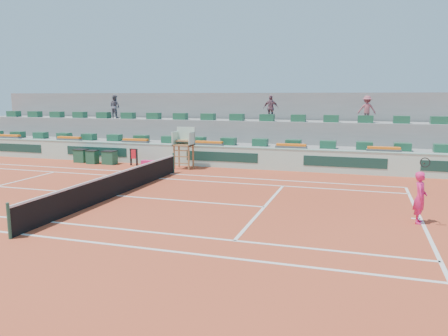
{
  "coord_description": "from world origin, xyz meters",
  "views": [
    {
      "loc": [
        9.78,
        -15.88,
        4.19
      ],
      "look_at": [
        4.0,
        2.5,
        1.0
      ],
      "focal_mm": 35.0,
      "sensor_mm": 36.0,
      "label": 1
    }
  ],
  "objects_px": {
    "umpire_chair": "(184,142)",
    "drink_cooler_a": "(110,157)",
    "player_bag": "(148,163)",
    "tennis_player": "(420,197)"
  },
  "relations": [
    {
      "from": "umpire_chair",
      "to": "drink_cooler_a",
      "type": "height_order",
      "value": "umpire_chair"
    },
    {
      "from": "player_bag",
      "to": "drink_cooler_a",
      "type": "relative_size",
      "value": 0.92
    },
    {
      "from": "drink_cooler_a",
      "to": "tennis_player",
      "type": "distance_m",
      "value": 18.62
    },
    {
      "from": "umpire_chair",
      "to": "drink_cooler_a",
      "type": "distance_m",
      "value": 5.15
    },
    {
      "from": "player_bag",
      "to": "drink_cooler_a",
      "type": "xyz_separation_m",
      "value": [
        -2.6,
        -0.03,
        0.25
      ]
    },
    {
      "from": "player_bag",
      "to": "tennis_player",
      "type": "distance_m",
      "value": 16.34
    },
    {
      "from": "umpire_chair",
      "to": "drink_cooler_a",
      "type": "relative_size",
      "value": 2.86
    },
    {
      "from": "umpire_chair",
      "to": "drink_cooler_a",
      "type": "xyz_separation_m",
      "value": [
        -5.03,
        0.05,
        -1.12
      ]
    },
    {
      "from": "player_bag",
      "to": "umpire_chair",
      "type": "relative_size",
      "value": 0.32
    },
    {
      "from": "umpire_chair",
      "to": "tennis_player",
      "type": "bearing_deg",
      "value": -34.28
    }
  ]
}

